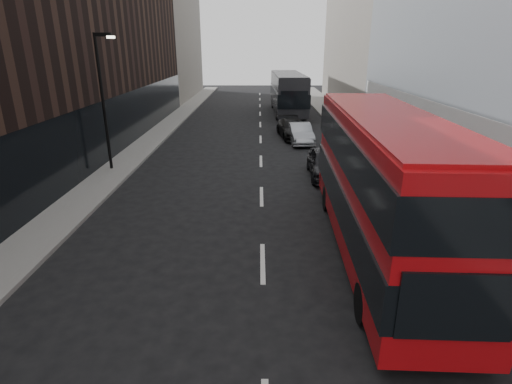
{
  "coord_description": "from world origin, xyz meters",
  "views": [
    {
      "loc": [
        -0.14,
        -3.18,
        6.49
      ],
      "look_at": [
        -0.21,
        7.75,
        2.5
      ],
      "focal_mm": 28.0,
      "sensor_mm": 36.0,
      "label": 1
    }
  ],
  "objects_px": {
    "car_b": "(300,133)",
    "car_c": "(293,128)",
    "car_a": "(326,163)",
    "street_lamp": "(104,94)",
    "red_bus": "(383,180)",
    "grey_bus": "(288,92)"
  },
  "relations": [
    {
      "from": "street_lamp",
      "to": "car_a",
      "type": "relative_size",
      "value": 1.62
    },
    {
      "from": "red_bus",
      "to": "grey_bus",
      "type": "relative_size",
      "value": 0.93
    },
    {
      "from": "street_lamp",
      "to": "red_bus",
      "type": "relative_size",
      "value": 0.61
    },
    {
      "from": "street_lamp",
      "to": "grey_bus",
      "type": "distance_m",
      "value": 23.09
    },
    {
      "from": "grey_bus",
      "to": "car_b",
      "type": "height_order",
      "value": "grey_bus"
    },
    {
      "from": "red_bus",
      "to": "car_b",
      "type": "height_order",
      "value": "red_bus"
    },
    {
      "from": "grey_bus",
      "to": "car_b",
      "type": "xyz_separation_m",
      "value": [
        0.01,
        -13.26,
        -1.44
      ]
    },
    {
      "from": "grey_bus",
      "to": "car_a",
      "type": "relative_size",
      "value": 2.87
    },
    {
      "from": "car_b",
      "to": "car_c",
      "type": "bearing_deg",
      "value": 98.2
    },
    {
      "from": "car_a",
      "to": "car_c",
      "type": "xyz_separation_m",
      "value": [
        -0.96,
        9.68,
        -0.04
      ]
    },
    {
      "from": "red_bus",
      "to": "car_a",
      "type": "relative_size",
      "value": 2.67
    },
    {
      "from": "red_bus",
      "to": "car_c",
      "type": "distance_m",
      "value": 18.13
    },
    {
      "from": "car_a",
      "to": "car_c",
      "type": "height_order",
      "value": "car_a"
    },
    {
      "from": "street_lamp",
      "to": "car_c",
      "type": "height_order",
      "value": "street_lamp"
    },
    {
      "from": "red_bus",
      "to": "grey_bus",
      "type": "xyz_separation_m",
      "value": [
        -0.96,
        29.45,
        -0.43
      ]
    },
    {
      "from": "red_bus",
      "to": "car_c",
      "type": "height_order",
      "value": "red_bus"
    },
    {
      "from": "street_lamp",
      "to": "car_a",
      "type": "height_order",
      "value": "street_lamp"
    },
    {
      "from": "street_lamp",
      "to": "car_c",
      "type": "relative_size",
      "value": 1.47
    },
    {
      "from": "car_a",
      "to": "car_c",
      "type": "relative_size",
      "value": 0.91
    },
    {
      "from": "grey_bus",
      "to": "car_c",
      "type": "height_order",
      "value": "grey_bus"
    },
    {
      "from": "car_b",
      "to": "car_a",
      "type": "bearing_deg",
      "value": -89.59
    },
    {
      "from": "grey_bus",
      "to": "car_c",
      "type": "relative_size",
      "value": 2.6
    }
  ]
}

